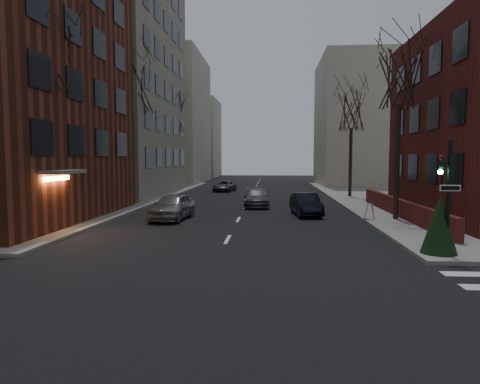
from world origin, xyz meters
name	(u,v)px	position (x,y,z in m)	size (l,w,h in m)	color
building_left_tan	(73,47)	(-17.00, 34.00, 14.00)	(18.00, 18.00, 28.00)	gray
low_wall_right	(400,208)	(9.30, 19.00, 0.65)	(0.35, 16.00, 1.00)	#571B19
building_distant_la	(155,120)	(-15.00, 55.00, 9.00)	(14.00, 16.00, 18.00)	beige
building_distant_ra	(375,123)	(15.00, 50.00, 8.00)	(14.00, 14.00, 16.00)	beige
building_distant_lb	(191,139)	(-13.00, 72.00, 7.00)	(10.00, 12.00, 14.00)	beige
traffic_signal	(446,205)	(7.94, 8.99, 1.91)	(0.76, 0.44, 4.00)	black
tree_left_a	(49,55)	(-8.80, 14.00, 8.47)	(4.18, 4.18, 10.26)	#2D231C
tree_left_b	(131,87)	(-8.80, 26.00, 8.91)	(4.40, 4.40, 10.80)	#2D231C
tree_left_c	(173,116)	(-8.80, 40.00, 8.03)	(3.96, 3.96, 9.72)	#2D231C
tree_right_a	(400,75)	(8.80, 18.00, 8.03)	(3.96, 3.96, 9.72)	#2D231C
tree_right_b	(352,111)	(8.80, 32.00, 7.59)	(3.74, 3.74, 9.18)	#2D231C
streetlamp_near	(121,147)	(-8.20, 22.00, 4.24)	(0.36, 0.36, 6.28)	black
streetlamp_far	(183,152)	(-8.20, 42.00, 4.24)	(0.36, 0.36, 6.28)	black
parked_sedan	(306,204)	(4.00, 20.16, 0.68)	(1.43, 4.11, 1.35)	black
car_lane_silver	(173,207)	(-3.76, 17.74, 0.75)	(1.77, 4.40, 1.50)	gray
car_lane_gray	(256,198)	(0.80, 24.58, 0.64)	(1.80, 4.42, 1.28)	#444549
car_lane_far	(225,186)	(-3.05, 38.49, 0.56)	(1.85, 4.01, 1.12)	#3E3F43
sandwich_board	(369,211)	(7.30, 17.69, 0.59)	(0.39, 0.55, 0.88)	silver
evergreen_shrub	(439,225)	(7.81, 9.20, 1.18)	(1.24, 1.24, 2.07)	black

